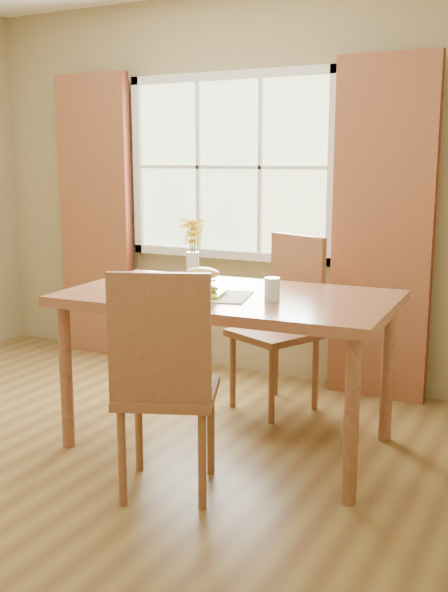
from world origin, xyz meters
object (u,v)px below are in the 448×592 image
croissant_sandwich (202,280)px  flower_vase (193,243)px  chair_far (286,314)px  water_glass (272,290)px  chair_near (164,376)px  dining_table (229,309)px

croissant_sandwich → flower_vase: 0.40m
chair_far → water_glass: size_ratio=9.24×
chair_near → water_glass: chair_near is taller
flower_vase → chair_near: bearing=-68.0°
flower_vase → dining_table: bearing=-26.8°
chair_near → chair_far: (0.00, 1.41, 0.00)m
croissant_sandwich → flower_vase: (-0.23, 0.29, 0.15)m
dining_table → chair_near: 0.73m
croissant_sandwich → flower_vase: flower_vase is taller
water_glass → chair_near: bearing=-111.3°
dining_table → flower_vase: (-0.31, 0.16, 0.33)m
dining_table → water_glass: (0.28, -0.07, 0.14)m
chair_near → water_glass: bearing=45.9°
chair_near → flower_vase: 1.06m
chair_far → flower_vase: flower_vase is taller
chair_near → chair_far: chair_far is taller
dining_table → flower_vase: bearing=149.7°
flower_vase → chair_far: bearing=57.3°
croissant_sandwich → water_glass: (0.37, 0.06, -0.03)m
chair_far → croissant_sandwich: chair_far is taller
chair_near → chair_far: size_ratio=0.99×
chair_far → flower_vase: size_ratio=2.88×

